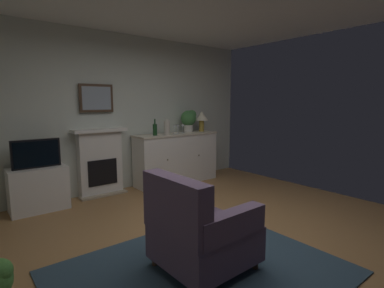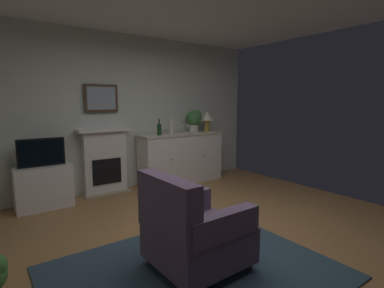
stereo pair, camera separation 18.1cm
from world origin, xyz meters
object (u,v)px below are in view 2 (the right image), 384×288
(sideboard_cabinet, at_px, (181,158))
(wine_glass_center, at_px, (183,127))
(table_lamp, at_px, (207,117))
(tv_cabinet, at_px, (43,187))
(vase_decorative, at_px, (171,127))
(tv_set, at_px, (41,152))
(potted_plant_small, at_px, (194,119))
(fireplace_unit, at_px, (105,161))
(wine_bottle, at_px, (159,129))
(armchair, at_px, (193,231))
(wine_glass_right, at_px, (188,127))
(wine_glass_left, at_px, (179,127))
(framed_picture, at_px, (101,98))

(sideboard_cabinet, distance_m, wine_glass_center, 0.59)
(table_lamp, xyz_separation_m, tv_cabinet, (-3.01, 0.02, -0.91))
(vase_decorative, bearing_deg, tv_set, 178.88)
(tv_cabinet, height_order, potted_plant_small, potted_plant_small)
(fireplace_unit, distance_m, tv_cabinet, 1.02)
(wine_bottle, distance_m, wine_glass_center, 0.52)
(tv_cabinet, bearing_deg, fireplace_unit, 9.45)
(wine_bottle, height_order, potted_plant_small, potted_plant_small)
(sideboard_cabinet, height_order, armchair, sideboard_cabinet)
(wine_glass_right, bearing_deg, table_lamp, 2.03)
(fireplace_unit, relative_size, tv_set, 1.77)
(wine_glass_left, relative_size, wine_glass_right, 1.00)
(fireplace_unit, relative_size, wine_glass_left, 6.67)
(sideboard_cabinet, height_order, tv_set, tv_set)
(sideboard_cabinet, xyz_separation_m, table_lamp, (0.62, 0.00, 0.75))
(wine_bottle, height_order, tv_set, wine_bottle)
(vase_decorative, distance_m, armchair, 2.96)
(sideboard_cabinet, relative_size, wine_glass_center, 10.08)
(vase_decorative, bearing_deg, wine_glass_right, 4.91)
(tv_cabinet, xyz_separation_m, tv_set, (0.00, -0.02, 0.51))
(wine_bottle, bearing_deg, tv_cabinet, 178.37)
(tv_set, bearing_deg, vase_decorative, -1.12)
(tv_cabinet, bearing_deg, tv_set, -90.00)
(table_lamp, bearing_deg, wine_glass_left, -175.87)
(wine_glass_left, bearing_deg, sideboard_cabinet, 31.85)
(tv_cabinet, relative_size, armchair, 0.82)
(framed_picture, relative_size, table_lamp, 1.37)
(potted_plant_small, bearing_deg, tv_cabinet, -179.36)
(fireplace_unit, relative_size, sideboard_cabinet, 0.66)
(table_lamp, bearing_deg, tv_set, -179.84)
(wine_bottle, bearing_deg, wine_glass_left, -1.63)
(fireplace_unit, distance_m, wine_glass_center, 1.55)
(framed_picture, bearing_deg, table_lamp, -6.23)
(fireplace_unit, bearing_deg, potted_plant_small, -4.30)
(armchair, bearing_deg, wine_glass_center, 57.73)
(potted_plant_small, relative_size, armchair, 0.47)
(wine_bottle, distance_m, tv_set, 1.92)
(framed_picture, xyz_separation_m, potted_plant_small, (1.75, -0.18, -0.39))
(fireplace_unit, height_order, wine_glass_right, wine_glass_right)
(wine_bottle, bearing_deg, wine_glass_center, 3.27)
(table_lamp, distance_m, tv_cabinet, 3.15)
(table_lamp, height_order, tv_set, table_lamp)
(wine_glass_right, relative_size, tv_set, 0.27)
(wine_bottle, bearing_deg, table_lamp, 2.02)
(vase_decorative, relative_size, potted_plant_small, 0.65)
(wine_glass_center, xyz_separation_m, tv_set, (-2.42, 0.00, -0.25))
(fireplace_unit, relative_size, wine_glass_right, 6.67)
(wine_glass_left, xyz_separation_m, wine_glass_right, (0.22, 0.03, 0.00))
(wine_glass_left, bearing_deg, fireplace_unit, 170.31)
(table_lamp, relative_size, tv_set, 0.65)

